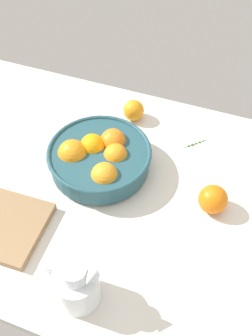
{
  "coord_description": "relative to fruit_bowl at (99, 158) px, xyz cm",
  "views": [
    {
      "loc": [
        23.02,
        -59.04,
        84.98
      ],
      "look_at": [
        0.03,
        2.57,
        7.03
      ],
      "focal_mm": 41.37,
      "sensor_mm": 36.0,
      "label": 1
    }
  ],
  "objects": [
    {
      "name": "ground_plane",
      "position": [
        9.04,
        -5.41,
        -6.13
      ],
      "size": [
        131.78,
        82.83,
        3.0
      ],
      "primitive_type": "cube",
      "color": "silver"
    },
    {
      "name": "juice_pitcher",
      "position": [
        10.31,
        -36.16,
        0.46
      ],
      "size": [
        13.92,
        9.82,
        14.84
      ],
      "color": "white",
      "rests_on": "ground_plane"
    },
    {
      "name": "loose_orange_1",
      "position": [
        1.9,
        23.32,
        -1.33
      ],
      "size": [
        6.61,
        6.61,
        6.61
      ],
      "primitive_type": "sphere",
      "color": "orange",
      "rests_on": "ground_plane"
    },
    {
      "name": "loose_orange_0",
      "position": [
        32.79,
        -2.36,
        -0.79
      ],
      "size": [
        7.68,
        7.68,
        7.68
      ],
      "primitive_type": "sphere",
      "color": "orange",
      "rests_on": "ground_plane"
    },
    {
      "name": "fruit_bowl",
      "position": [
        0.0,
        0.0,
        0.0
      ],
      "size": [
        28.92,
        28.92,
        10.1
      ],
      "color": "#234C56",
      "rests_on": "ground_plane"
    },
    {
      "name": "herb_sprig_0",
      "position": [
        23.26,
        18.92,
        -4.36
      ],
      "size": [
        5.58,
        5.59,
        0.99
      ],
      "color": "#396B37",
      "rests_on": "ground_plane"
    }
  ]
}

